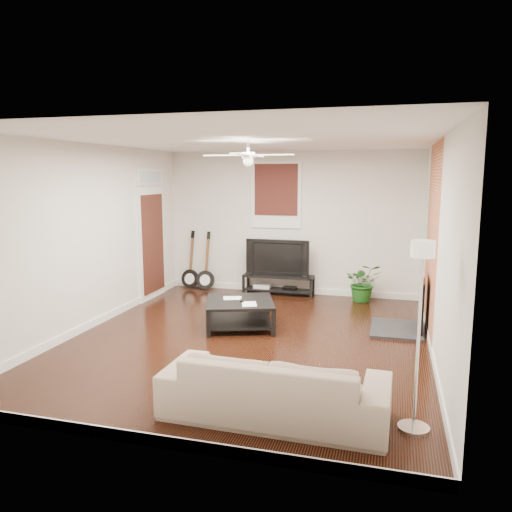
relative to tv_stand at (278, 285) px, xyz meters
The scene contains 14 objects.
room 3.04m from the tv_stand, 85.91° to the right, with size 5.01×6.01×2.81m.
brick_accent 3.44m from the tv_stand, 33.52° to the right, with size 0.02×2.20×2.80m, color #B05C39.
fireplace 3.00m from the tv_stand, 36.57° to the right, with size 0.80×1.10×0.92m, color black.
window_back 1.77m from the tv_stand, 118.00° to the left, with size 1.00×0.06×1.30m, color #401311.
door_left 2.65m from the tv_stand, 158.73° to the right, with size 0.08×1.00×2.50m, color white.
tv_stand is the anchor object (origin of this frame).
tv 0.55m from the tv_stand, 90.00° to the left, with size 1.24×0.16×0.72m, color black.
coffee_table 2.26m from the tv_stand, 92.33° to the right, with size 1.01×1.01×0.43m, color black.
sofa 5.08m from the tv_stand, 77.51° to the right, with size 2.18×0.85×0.64m, color #BDAB8E.
floor_lamp 5.46m from the tv_stand, 63.72° to the right, with size 0.29×0.29×1.78m, color silver, non-canonical shape.
potted_plant 1.66m from the tv_stand, ahead, with size 0.65×0.56×0.72m, color #1A5317.
guitar_left 1.91m from the tv_stand, behind, with size 0.38×0.27×1.22m, color black, non-canonical shape.
guitar_right 1.57m from the tv_stand, behind, with size 0.38×0.27×1.22m, color black, non-canonical shape.
ceiling_fan 3.68m from the tv_stand, 85.91° to the right, with size 1.24×1.24×0.32m, color white, non-canonical shape.
Camera 1 is at (1.94, -6.62, 2.33)m, focal length 35.04 mm.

